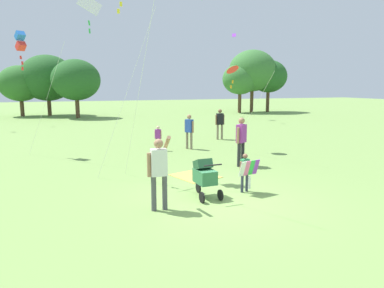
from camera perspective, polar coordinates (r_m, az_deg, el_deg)
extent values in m
plane|color=#75994C|center=(9.09, 4.79, -9.09)|extent=(120.00, 120.00, 0.00)
cylinder|color=brown|center=(36.87, -25.97, 5.27)|extent=(0.36, 0.36, 1.51)
ellipsoid|color=#2D6628|center=(36.81, -26.24, 8.86)|extent=(3.91, 3.52, 3.32)
cylinder|color=brown|center=(36.55, -22.24, 5.53)|extent=(0.36, 0.36, 1.55)
ellipsoid|color=#235623|center=(36.50, -22.52, 9.93)|extent=(5.09, 4.58, 4.33)
cylinder|color=brown|center=(33.11, -18.18, 5.52)|extent=(0.36, 0.36, 1.67)
ellipsoid|color=#235623|center=(33.05, -18.41, 9.90)|extent=(4.25, 3.82, 3.61)
cylinder|color=brown|center=(37.72, 7.77, 6.61)|extent=(0.36, 0.36, 2.03)
ellipsoid|color=#387033|center=(37.68, 7.86, 10.46)|extent=(3.78, 3.41, 3.22)
cylinder|color=brown|center=(38.64, 9.71, 6.89)|extent=(0.36, 0.36, 2.38)
ellipsoid|color=#387033|center=(38.64, 9.85, 11.71)|extent=(5.15, 4.64, 4.38)
cylinder|color=brown|center=(39.52, 12.24, 6.75)|extent=(0.36, 0.36, 2.22)
ellipsoid|color=#235623|center=(39.49, 12.39, 10.74)|extent=(4.10, 3.69, 3.49)
cylinder|color=#33384C|center=(9.80, 8.93, -6.17)|extent=(0.08, 0.08, 0.53)
cylinder|color=#33384C|center=(9.70, 8.18, -6.32)|extent=(0.08, 0.08, 0.53)
cube|color=#2D8C4C|center=(9.63, 8.63, -3.60)|extent=(0.26, 0.19, 0.40)
cylinder|color=brown|center=(9.73, 9.27, -3.65)|extent=(0.06, 0.06, 0.35)
cylinder|color=brown|center=(9.55, 7.96, -3.87)|extent=(0.06, 0.06, 0.35)
sphere|color=brown|center=(9.57, 8.67, -1.96)|extent=(0.14, 0.14, 0.14)
cube|color=purple|center=(9.66, 10.38, -3.69)|extent=(0.18, 0.18, 0.42)
cube|color=green|center=(9.55, 9.68, -3.81)|extent=(0.18, 0.18, 0.42)
cube|color=pink|center=(9.45, 8.97, -3.93)|extent=(0.18, 0.18, 0.42)
cube|color=white|center=(9.36, 8.25, -4.06)|extent=(0.18, 0.18, 0.42)
cube|color=white|center=(9.59, 9.34, -6.21)|extent=(0.08, 0.03, 0.36)
cylinder|color=#4C4C51|center=(8.25, -6.26, -8.02)|extent=(0.12, 0.12, 0.83)
cylinder|color=#4C4C51|center=(8.29, -4.47, -7.89)|extent=(0.12, 0.12, 0.83)
cube|color=silver|center=(8.08, -5.44, -3.01)|extent=(0.38, 0.25, 0.63)
cylinder|color=#A37556|center=(8.05, -7.03, -3.40)|extent=(0.09, 0.09, 0.56)
cylinder|color=#A37556|center=(8.18, -4.10, 0.22)|extent=(0.12, 0.51, 0.39)
sphere|color=#A37556|center=(8.00, -5.49, 0.08)|extent=(0.22, 0.22, 0.22)
cylinder|color=black|center=(9.60, 1.03, -7.15)|extent=(0.06, 0.28, 0.28)
cylinder|color=black|center=(8.80, 1.62, -8.72)|extent=(0.06, 0.28, 0.28)
cylinder|color=black|center=(9.02, 4.65, -8.29)|extent=(0.06, 0.28, 0.28)
cube|color=#337247|center=(9.12, 2.12, -5.32)|extent=(0.48, 0.66, 0.36)
cube|color=#235031|center=(9.16, 1.79, -3.32)|extent=(0.44, 0.44, 0.35)
cylinder|color=black|center=(8.62, 3.44, -3.47)|extent=(0.49, 0.06, 0.04)
cube|color=yellow|center=(11.80, -11.53, 21.47)|extent=(0.08, 0.03, 0.14)
cube|color=yellow|center=(11.72, -11.92, 20.45)|extent=(0.08, 0.06, 0.14)
cylinder|color=silver|center=(9.78, -8.36, 10.14)|extent=(0.47, 3.57, 6.04)
cone|color=red|center=(15.59, 6.61, 12.02)|extent=(0.69, 0.64, 0.37)
cube|color=#F4A319|center=(15.62, 6.66, 10.06)|extent=(0.08, 0.04, 0.14)
cube|color=#F4A319|center=(15.57, 6.38, 9.26)|extent=(0.09, 0.06, 0.14)
cylinder|color=silver|center=(14.41, 9.53, 4.71)|extent=(0.29, 2.89, 3.43)
cube|color=blue|center=(16.24, -26.26, 15.57)|extent=(0.47, 0.50, 0.38)
cube|color=red|center=(16.20, -26.15, 14.15)|extent=(0.47, 0.50, 0.38)
cube|color=red|center=(16.14, -26.16, 12.56)|extent=(0.08, 0.06, 0.14)
cube|color=red|center=(16.14, -25.95, 11.79)|extent=(0.08, 0.06, 0.14)
cube|color=red|center=(16.12, -25.93, 11.01)|extent=(0.09, 0.07, 0.14)
cylinder|color=silver|center=(14.88, -22.81, 6.22)|extent=(1.68, 2.40, 4.45)
cube|color=white|center=(11.34, -16.37, 21.02)|extent=(0.75, 0.32, 0.68)
cube|color=green|center=(11.22, -16.44, 18.42)|extent=(0.07, 0.08, 0.14)
cube|color=green|center=(11.23, -16.37, 17.28)|extent=(0.06, 0.07, 0.14)
cylinder|color=silver|center=(10.65, -10.89, 7.43)|extent=(1.71, 1.12, 5.08)
cube|color=purple|center=(28.52, 6.87, 17.22)|extent=(0.36, 0.37, 0.31)
cylinder|color=#7F705B|center=(15.95, -0.12, 0.51)|extent=(0.11, 0.11, 0.78)
cylinder|color=#7F705B|center=(16.10, -0.81, 0.59)|extent=(0.11, 0.11, 0.78)
cube|color=#284CA8|center=(15.93, -0.47, 2.98)|extent=(0.36, 0.40, 0.59)
cylinder|color=#A37556|center=(15.80, 0.14, 2.78)|extent=(0.08, 0.08, 0.52)
cylinder|color=#A37556|center=(16.06, -1.07, 2.89)|extent=(0.08, 0.08, 0.52)
sphere|color=#A37556|center=(15.89, -0.47, 4.47)|extent=(0.20, 0.20, 0.20)
cylinder|color=#232328|center=(12.66, 7.67, -1.76)|extent=(0.13, 0.13, 0.87)
cylinder|color=#232328|center=(12.90, 8.27, -1.57)|extent=(0.13, 0.13, 0.87)
cube|color=purple|center=(12.65, 8.05, 1.71)|extent=(0.45, 0.40, 0.65)
cylinder|color=#A37556|center=(12.46, 7.52, 1.39)|extent=(0.09, 0.09, 0.58)
cylinder|color=#A37556|center=(12.87, 8.56, 1.62)|extent=(0.09, 0.09, 0.58)
sphere|color=#A37556|center=(12.60, 8.10, 3.78)|extent=(0.22, 0.22, 0.22)
cylinder|color=#7F705B|center=(15.77, -5.81, -0.07)|extent=(0.08, 0.08, 0.55)
cylinder|color=#7F705B|center=(15.70, -5.24, -0.11)|extent=(0.08, 0.08, 0.55)
cube|color=purple|center=(15.66, -5.55, 1.64)|extent=(0.28, 0.27, 0.41)
cylinder|color=beige|center=(15.73, -6.05, 1.56)|extent=(0.06, 0.06, 0.37)
cylinder|color=beige|center=(15.60, -5.05, 1.52)|extent=(0.06, 0.06, 0.37)
sphere|color=beige|center=(15.62, -5.57, 2.70)|extent=(0.14, 0.14, 0.14)
cylinder|color=#7F705B|center=(18.92, 4.21, 1.95)|extent=(0.12, 0.12, 0.81)
cylinder|color=#7F705B|center=(19.03, 4.89, 1.99)|extent=(0.12, 0.12, 0.81)
cube|color=black|center=(18.89, 4.58, 4.09)|extent=(0.36, 0.23, 0.60)
cylinder|color=brown|center=(18.80, 3.97, 3.94)|extent=(0.09, 0.09, 0.54)
cylinder|color=brown|center=(18.99, 5.18, 3.98)|extent=(0.09, 0.09, 0.54)
sphere|color=brown|center=(18.85, 4.60, 5.38)|extent=(0.21, 0.21, 0.21)
cube|color=gold|center=(11.32, 0.52, -5.24)|extent=(1.56, 1.67, 0.02)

